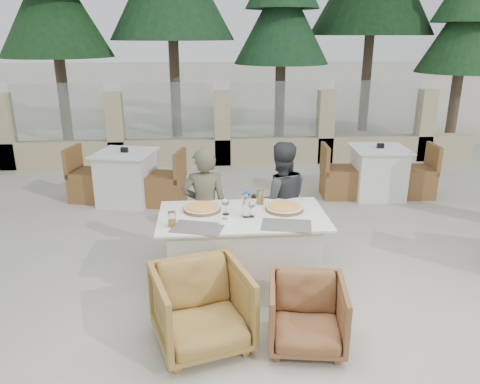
{
  "coord_description": "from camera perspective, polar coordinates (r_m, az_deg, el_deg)",
  "views": [
    {
      "loc": [
        -0.39,
        -4.04,
        2.41
      ],
      "look_at": [
        -0.02,
        0.4,
        0.9
      ],
      "focal_mm": 35.0,
      "sensor_mm": 36.0,
      "label": 1
    }
  ],
  "objects": [
    {
      "name": "water_bottle",
      "position": [
        4.38,
        0.78,
        -1.43
      ],
      "size": [
        0.08,
        0.08,
        0.26
      ],
      "primitive_type": "cylinder",
      "rotation": [
        0.0,
        0.0,
        -0.1
      ],
      "color": "#A3BCD6",
      "rests_on": "dining_table"
    },
    {
      "name": "armchair_far_right",
      "position": [
        5.2,
        5.59,
        -5.69
      ],
      "size": [
        0.69,
        0.7,
        0.54
      ],
      "primitive_type": "imported",
      "rotation": [
        0.0,
        0.0,
        2.93
      ],
      "color": "brown",
      "rests_on": "ground"
    },
    {
      "name": "pine_far_left",
      "position": [
        11.47,
        -21.72,
        19.18
      ],
      "size": [
        2.42,
        2.42,
        5.5
      ],
      "primitive_type": "cone",
      "color": "#1B3F1D",
      "rests_on": "ground"
    },
    {
      "name": "olive_dish",
      "position": [
        4.29,
        -1.88,
        -3.44
      ],
      "size": [
        0.13,
        0.13,
        0.04
      ],
      "primitive_type": null,
      "rotation": [
        0.0,
        0.0,
        0.17
      ],
      "color": "white",
      "rests_on": "dining_table"
    },
    {
      "name": "sand_patch",
      "position": [
        18.2,
        -3.52,
        11.08
      ],
      "size": [
        30.0,
        16.0,
        0.01
      ],
      "primitive_type": "cube",
      "color": "beige",
      "rests_on": "ground"
    },
    {
      "name": "bg_table_a",
      "position": [
        7.16,
        -13.66,
        1.75
      ],
      "size": [
        1.79,
        1.19,
        0.77
      ],
      "primitive_type": null,
      "rotation": [
        0.0,
        0.0,
        -0.24
      ],
      "color": "silver",
      "rests_on": "ground"
    },
    {
      "name": "diner_left",
      "position": [
        4.95,
        -4.3,
        -2.02
      ],
      "size": [
        0.49,
        0.33,
        1.32
      ],
      "primitive_type": "imported",
      "rotation": [
        0.0,
        0.0,
        3.11
      ],
      "color": "#51513B",
      "rests_on": "ground"
    },
    {
      "name": "pizza_right",
      "position": [
        4.6,
        5.42,
        -1.92
      ],
      "size": [
        0.43,
        0.43,
        0.05
      ],
      "primitive_type": "cylinder",
      "rotation": [
        0.0,
        0.0,
        0.17
      ],
      "color": "orange",
      "rests_on": "dining_table"
    },
    {
      "name": "perimeter_wall_far",
      "position": [
        8.99,
        -2.19,
        8.39
      ],
      "size": [
        10.0,
        0.34,
        1.6
      ],
      "primitive_type": null,
      "color": "#C6B88C",
      "rests_on": "ground"
    },
    {
      "name": "pine_far_right",
      "position": [
        12.07,
        25.56,
        16.23
      ],
      "size": [
        1.98,
        1.98,
        4.5
      ],
      "primitive_type": "cone",
      "color": "#224C26",
      "rests_on": "ground"
    },
    {
      "name": "ground",
      "position": [
        4.72,
        0.68,
        -11.99
      ],
      "size": [
        80.0,
        80.0,
        0.0
      ],
      "primitive_type": "plane",
      "color": "#B8B19D",
      "rests_on": "ground"
    },
    {
      "name": "beer_glass_left",
      "position": [
        4.23,
        -8.29,
        -3.28
      ],
      "size": [
        0.09,
        0.09,
        0.14
      ],
      "primitive_type": "cylinder",
      "rotation": [
        0.0,
        0.0,
        0.33
      ],
      "color": "gold",
      "rests_on": "dining_table"
    },
    {
      "name": "dining_table",
      "position": [
        4.62,
        0.31,
        -7.26
      ],
      "size": [
        1.6,
        0.9,
        0.77
      ],
      "primitive_type": null,
      "color": "silver",
      "rests_on": "ground"
    },
    {
      "name": "wine_glass_near",
      "position": [
        4.39,
        1.39,
        -1.92
      ],
      "size": [
        0.09,
        0.09,
        0.18
      ],
      "primitive_type": null,
      "rotation": [
        0.0,
        0.0,
        0.18
      ],
      "color": "white",
      "rests_on": "dining_table"
    },
    {
      "name": "pizza_left",
      "position": [
        4.58,
        -4.66,
        -2.0
      ],
      "size": [
        0.46,
        0.46,
        0.05
      ],
      "primitive_type": "cylinder",
      "rotation": [
        0.0,
        0.0,
        -0.32
      ],
      "color": "orange",
      "rests_on": "dining_table"
    },
    {
      "name": "beer_glass_right",
      "position": [
        4.73,
        2.47,
        -0.59
      ],
      "size": [
        0.1,
        0.1,
        0.15
      ],
      "primitive_type": "cylinder",
      "rotation": [
        0.0,
        0.0,
        -0.33
      ],
      "color": "orange",
      "rests_on": "dining_table"
    },
    {
      "name": "placemat_near_left",
      "position": [
        4.19,
        -5.19,
        -4.35
      ],
      "size": [
        0.52,
        0.41,
        0.0
      ],
      "primitive_type": "cube",
      "rotation": [
        0.0,
        0.0,
        -0.28
      ],
      "color": "#625C54",
      "rests_on": "dining_table"
    },
    {
      "name": "armchair_near_right",
      "position": [
        3.9,
        8.13,
        -14.57
      ],
      "size": [
        0.69,
        0.7,
        0.56
      ],
      "primitive_type": "imported",
      "rotation": [
        0.0,
        0.0,
        -0.15
      ],
      "color": "brown",
      "rests_on": "ground"
    },
    {
      "name": "placemat_near_right",
      "position": [
        4.25,
        5.68,
        -4.04
      ],
      "size": [
        0.5,
        0.39,
        0.0
      ],
      "primitive_type": "cube",
      "rotation": [
        0.0,
        0.0,
        -0.21
      ],
      "color": "#615B53",
      "rests_on": "dining_table"
    },
    {
      "name": "armchair_far_left",
      "position": [
        5.1,
        -4.21,
        -5.96
      ],
      "size": [
        0.76,
        0.77,
        0.57
      ],
      "primitive_type": "imported",
      "rotation": [
        0.0,
        0.0,
        2.86
      ],
      "color": "brown",
      "rests_on": "ground"
    },
    {
      "name": "armchair_near_left",
      "position": [
        3.85,
        -4.7,
        -13.92
      ],
      "size": [
        0.89,
        0.9,
        0.67
      ],
      "primitive_type": "imported",
      "rotation": [
        0.0,
        0.0,
        0.28
      ],
      "color": "olive",
      "rests_on": "ground"
    },
    {
      "name": "wine_glass_centre",
      "position": [
        4.45,
        -1.76,
        -1.64
      ],
      "size": [
        0.1,
        0.1,
        0.18
      ],
      "primitive_type": null,
      "rotation": [
        0.0,
        0.0,
        -0.3
      ],
      "color": "white",
      "rests_on": "dining_table"
    },
    {
      "name": "bg_table_b",
      "position": [
        7.52,
        16.45,
        2.31
      ],
      "size": [
        1.69,
        0.93,
        0.77
      ],
      "primitive_type": null,
      "rotation": [
        0.0,
        0.0,
        -0.07
      ],
      "color": "white",
      "rests_on": "ground"
    },
    {
      "name": "pine_centre",
      "position": [
        11.4,
        5.1,
        19.1
      ],
      "size": [
        2.2,
        2.2,
        5.0
      ],
      "primitive_type": "cone",
      "color": "#1E4725",
      "rests_on": "ground"
    },
    {
      "name": "diner_right",
      "position": [
        5.12,
        4.91,
        -1.19
      ],
      "size": [
        0.68,
        0.55,
        1.34
      ],
      "primitive_type": "imported",
      "rotation": [
        0.0,
        0.0,
        3.21
      ],
      "color": "#36383B",
      "rests_on": "ground"
    }
  ]
}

